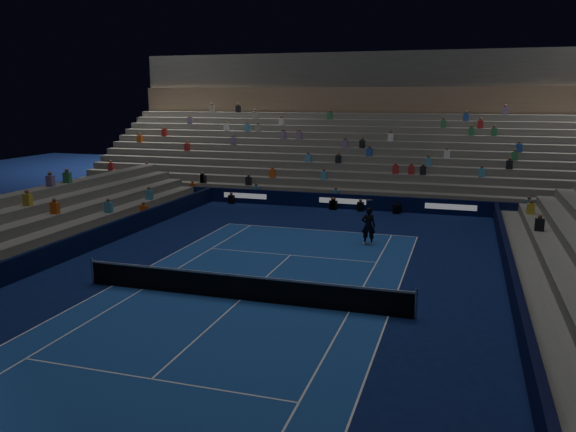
# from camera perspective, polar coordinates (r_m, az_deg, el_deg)

# --- Properties ---
(ground) EXTENTS (90.00, 90.00, 0.00)m
(ground) POSITION_cam_1_polar(r_m,az_deg,el_deg) (21.68, -4.74, -8.32)
(ground) COLOR #0C1749
(ground) RESTS_ON ground
(court_surface) EXTENTS (10.97, 23.77, 0.01)m
(court_surface) POSITION_cam_1_polar(r_m,az_deg,el_deg) (21.67, -4.74, -8.30)
(court_surface) COLOR navy
(court_surface) RESTS_ON ground
(sponsor_barrier_far) EXTENTS (44.00, 0.25, 1.00)m
(sponsor_barrier_far) POSITION_cam_1_polar(r_m,az_deg,el_deg) (38.76, 5.47, 1.46)
(sponsor_barrier_far) COLOR black
(sponsor_barrier_far) RESTS_ON ground
(sponsor_barrier_east) EXTENTS (0.25, 37.00, 1.00)m
(sponsor_barrier_east) POSITION_cam_1_polar(r_m,az_deg,el_deg) (20.19, 22.09, -9.22)
(sponsor_barrier_east) COLOR black
(sponsor_barrier_east) RESTS_ON ground
(sponsor_barrier_west) EXTENTS (0.25, 37.00, 1.00)m
(sponsor_barrier_west) POSITION_cam_1_polar(r_m,az_deg,el_deg) (26.57, -24.63, -4.44)
(sponsor_barrier_west) COLOR black
(sponsor_barrier_west) RESTS_ON ground
(grandstand_main) EXTENTS (44.00, 15.20, 11.20)m
(grandstand_main) POSITION_cam_1_polar(r_m,az_deg,el_deg) (47.55, 7.88, 6.82)
(grandstand_main) COLOR #63635F
(grandstand_main) RESTS_ON ground
(tennis_net) EXTENTS (12.90, 0.10, 1.10)m
(tennis_net) POSITION_cam_1_polar(r_m,az_deg,el_deg) (21.51, -4.77, -7.05)
(tennis_net) COLOR #B2B2B7
(tennis_net) RESTS_ON ground
(tennis_player) EXTENTS (0.74, 0.52, 1.95)m
(tennis_player) POSITION_cam_1_polar(r_m,az_deg,el_deg) (29.45, 8.00, -0.98)
(tennis_player) COLOR black
(tennis_player) RESTS_ON ground
(broadcast_camera) EXTENTS (0.48, 0.92, 0.60)m
(broadcast_camera) POSITION_cam_1_polar(r_m,az_deg,el_deg) (37.74, 10.75, 0.72)
(broadcast_camera) COLOR black
(broadcast_camera) RESTS_ON ground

